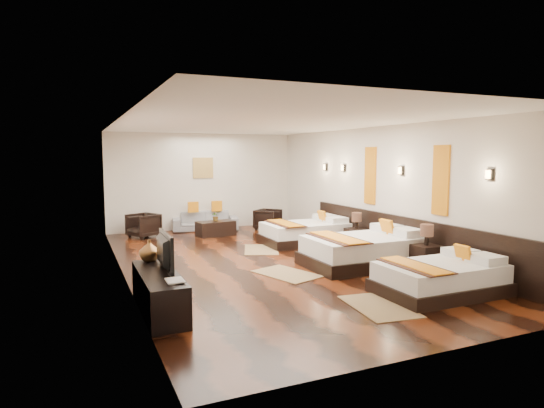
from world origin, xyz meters
name	(u,v)px	position (x,y,z in m)	size (l,w,h in m)	color
floor	(265,262)	(0.00, 0.00, 0.00)	(5.50, 9.50, 0.01)	black
ceiling	(265,123)	(0.00, 0.00, 2.80)	(5.50, 9.50, 0.01)	white
back_wall	(203,181)	(0.00, 4.75, 1.40)	(5.50, 0.01, 2.80)	silver
left_wall	(122,199)	(-2.75, 0.00, 1.40)	(0.01, 9.50, 2.80)	silver
right_wall	(379,189)	(2.75, 0.00, 1.40)	(0.01, 9.50, 2.80)	silver
headboard_panel	(399,237)	(2.71, -0.80, 0.45)	(0.08, 6.60, 0.90)	black
bed_near	(441,278)	(1.69, -3.07, 0.25)	(1.95, 1.23, 0.74)	black
bed_mid	(365,250)	(1.70, -1.03, 0.30)	(2.33, 1.46, 0.89)	black
bed_far	(306,232)	(1.70, 1.47, 0.27)	(2.07, 1.30, 0.79)	black
nightstand_a	(426,255)	(2.45, -1.90, 0.31)	(0.45, 0.45, 0.89)	black
nightstand_b	(356,236)	(2.44, 0.39, 0.30)	(0.43, 0.43, 0.85)	black
jute_mat_near	(379,306)	(0.42, -3.21, 0.01)	(0.75, 1.20, 0.01)	olive
jute_mat_mid	(287,274)	(-0.01, -1.03, 0.01)	(0.75, 1.20, 0.01)	olive
jute_mat_far	(261,250)	(0.38, 1.17, 0.01)	(0.75, 1.20, 0.01)	olive
tv_console	(159,292)	(-2.50, -2.15, 0.28)	(0.50, 1.80, 0.55)	black
tv	(160,251)	(-2.45, -2.00, 0.81)	(0.91, 0.12, 0.52)	black
book	(166,282)	(-2.50, -2.71, 0.56)	(0.22, 0.30, 0.03)	black
figurine	(149,250)	(-2.50, -1.39, 0.72)	(0.32, 0.32, 0.33)	brown
sofa	(205,221)	(-0.04, 4.43, 0.27)	(1.85, 0.72, 0.54)	gray
armchair_left	(143,225)	(-1.86, 3.90, 0.32)	(0.68, 0.70, 0.64)	black
armchair_right	(268,219)	(1.66, 3.76, 0.30)	(0.65, 0.67, 0.61)	black
coffee_table	(216,229)	(-0.04, 3.38, 0.20)	(1.00, 0.50, 0.40)	black
table_plant	(216,216)	(-0.02, 3.43, 0.53)	(0.24, 0.21, 0.27)	#285B1E
orange_panel_a	(441,180)	(2.73, -1.90, 1.70)	(0.04, 0.40, 1.30)	#D86014
orange_panel_b	(370,176)	(2.73, 0.30, 1.70)	(0.04, 0.40, 1.30)	#D86014
sconce_near	(489,174)	(2.70, -3.00, 1.85)	(0.07, 0.12, 0.18)	black
sconce_mid	(401,170)	(2.70, -0.80, 1.85)	(0.07, 0.12, 0.18)	black
sconce_far	(343,168)	(2.70, 1.40, 1.85)	(0.07, 0.12, 0.18)	black
sconce_lounge	(325,167)	(2.70, 2.30, 1.85)	(0.07, 0.12, 0.18)	black
gold_artwork	(203,168)	(0.00, 4.73, 1.80)	(0.60, 0.04, 0.60)	#AD873F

